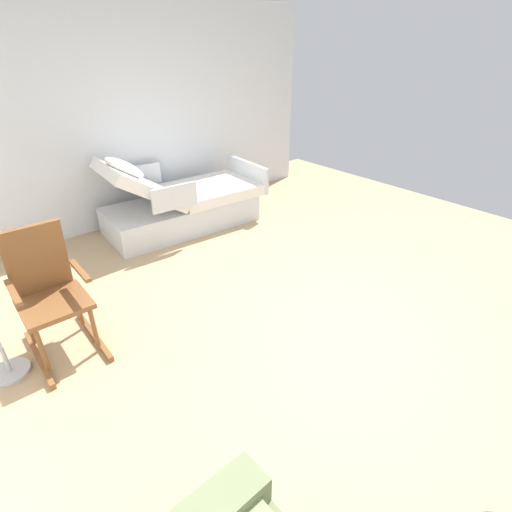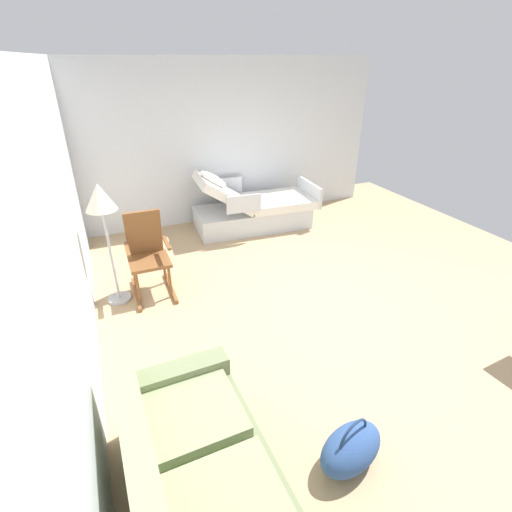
{
  "view_description": "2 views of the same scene",
  "coord_description": "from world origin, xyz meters",
  "views": [
    {
      "loc": [
        -1.99,
        2.31,
        2.23
      ],
      "look_at": [
        -0.01,
        0.62,
        0.79
      ],
      "focal_mm": 27.59,
      "sensor_mm": 36.0,
      "label": 1
    },
    {
      "loc": [
        -3.42,
        2.31,
        2.68
      ],
      "look_at": [
        0.15,
        0.78,
        0.64
      ],
      "focal_mm": 26.76,
      "sensor_mm": 36.0,
      "label": 2
    }
  ],
  "objects": [
    {
      "name": "rocking_chair",
      "position": [
        0.94,
        1.89,
        0.5
      ],
      "size": [
        0.76,
        0.51,
        1.05
      ],
      "color": "brown",
      "rests_on": "ground"
    },
    {
      "name": "floor_lamp",
      "position": [
        0.88,
        2.31,
        1.23
      ],
      "size": [
        0.34,
        0.34,
        1.48
      ],
      "color": "#B2B5BA",
      "rests_on": "ground"
    },
    {
      "name": "ground_plane",
      "position": [
        0.0,
        0.0,
        0.0
      ],
      "size": [
        7.42,
        7.42,
        0.0
      ],
      "primitive_type": "plane",
      "color": "tan"
    },
    {
      "name": "back_wall",
      "position": [
        0.0,
        2.66,
        1.35
      ],
      "size": [
        6.14,
        0.1,
        2.7
      ],
      "primitive_type": "cube",
      "color": "silver",
      "rests_on": "ground"
    },
    {
      "name": "duffel_bag",
      "position": [
        -2.03,
        0.96,
        0.15
      ],
      "size": [
        0.46,
        0.63,
        0.43
      ],
      "color": "#2D4C84",
      "rests_on": "ground"
    },
    {
      "name": "side_wall",
      "position": [
        3.02,
        0.0,
        1.35
      ],
      "size": [
        0.1,
        5.41,
        2.7
      ],
      "primitive_type": "cube",
      "color": "silver",
      "rests_on": "ground"
    },
    {
      "name": "couch",
      "position": [
        -1.91,
        2.06,
        0.31
      ],
      "size": [
        1.62,
        0.88,
        0.85
      ],
      "color": "#737D57",
      "rests_on": "ground"
    },
    {
      "name": "hospital_bed",
      "position": [
        2.34,
        -0.1,
        0.31
      ],
      "size": [
        1.11,
        2.12,
        1.11
      ],
      "color": "silver",
      "rests_on": "ground"
    }
  ]
}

